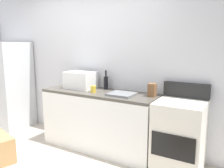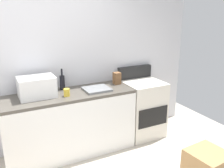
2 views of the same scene
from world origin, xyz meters
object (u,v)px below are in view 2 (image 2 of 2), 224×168
at_px(wine_bottle, 62,82).
at_px(cardboard_box_medium, 207,168).
at_px(coffee_mug, 67,92).
at_px(knife_block, 117,78).
at_px(stove_oven, 142,107).
at_px(microwave, 37,87).

height_order(wine_bottle, cardboard_box_medium, wine_bottle).
bearing_deg(coffee_mug, cardboard_box_medium, -45.76).
bearing_deg(knife_block, stove_oven, -11.86).
distance_m(microwave, wine_bottle, 0.41).
distance_m(microwave, knife_block, 1.20).
distance_m(knife_block, cardboard_box_medium, 1.73).
bearing_deg(stove_oven, microwave, 178.21).
height_order(wine_bottle, coffee_mug, wine_bottle).
distance_m(stove_oven, microwave, 1.72).
xyz_separation_m(stove_oven, coffee_mug, (-1.27, -0.10, 0.48)).
xyz_separation_m(knife_block, cardboard_box_medium, (0.42, -1.49, -0.78)).
bearing_deg(knife_block, coffee_mug, -167.52).
bearing_deg(cardboard_box_medium, wine_bottle, 127.56).
relative_size(microwave, wine_bottle, 1.53).
distance_m(microwave, cardboard_box_medium, 2.32).
distance_m(wine_bottle, coffee_mug, 0.31).
bearing_deg(knife_block, cardboard_box_medium, -74.31).
bearing_deg(coffee_mug, knife_block, 12.48).
relative_size(stove_oven, knife_block, 6.11).
bearing_deg(stove_oven, knife_block, 168.14).
distance_m(microwave, coffee_mug, 0.39).
xyz_separation_m(stove_oven, wine_bottle, (-1.24, 0.21, 0.54)).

